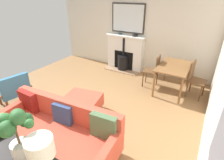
{
  "coord_description": "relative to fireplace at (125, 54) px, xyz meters",
  "views": [
    {
      "loc": [
        2.34,
        2.39,
        2.4
      ],
      "look_at": [
        -0.63,
        0.64,
        0.67
      ],
      "focal_mm": 28.31,
      "sensor_mm": 36.0,
      "label": 1
    }
  ],
  "objects": [
    {
      "name": "console_table",
      "position": [
        4.42,
        0.6,
        0.19
      ],
      "size": [
        0.34,
        1.98,
        0.79
      ],
      "color": "black",
      "rests_on": "ground"
    },
    {
      "name": "potted_plant",
      "position": [
        4.41,
        0.92,
        0.64
      ],
      "size": [
        0.51,
        0.42,
        0.62
      ],
      "color": "silver",
      "rests_on": "console_table"
    },
    {
      "name": "mirror_over_mantel",
      "position": [
        -0.13,
        0.0,
        1.14
      ],
      "size": [
        0.04,
        1.11,
        0.89
      ],
      "color": "#2D2823"
    },
    {
      "name": "fireplace",
      "position": [
        0.0,
        0.0,
        0.0
      ],
      "size": [
        0.56,
        1.31,
        1.14
      ],
      "color": "#9E7A5B",
      "rests_on": "ground"
    },
    {
      "name": "framed_print_on_back_wall",
      "position": [
        4.13,
        2.67,
        1.11
      ],
      "size": [
        0.87,
        0.04,
        0.96
      ],
      "color": "black"
    },
    {
      "name": "armchair_accent",
      "position": [
        3.23,
        -1.16,
        -0.07
      ],
      "size": [
        0.77,
        0.69,
        0.81
      ],
      "color": "brown",
      "rests_on": "ground"
    },
    {
      "name": "sofa",
      "position": [
        3.67,
        0.59,
        -0.18
      ],
      "size": [
        1.07,
        2.16,
        0.79
      ],
      "color": "#B2B2B7",
      "rests_on": "ground"
    },
    {
      "name": "mantel_bowl_near",
      "position": [
        -0.04,
        -0.22,
        0.66
      ],
      "size": [
        0.13,
        0.13,
        0.04
      ],
      "color": "#334C56",
      "rests_on": "fireplace"
    },
    {
      "name": "dining_table",
      "position": [
        0.73,
        1.75,
        0.12
      ],
      "size": [
        1.16,
        0.74,
        0.72
      ],
      "color": "brown",
      "rests_on": "ground"
    },
    {
      "name": "ottoman",
      "position": [
        2.66,
        0.32,
        -0.27
      ],
      "size": [
        0.79,
        0.86,
        0.39
      ],
      "color": "#B2B2B7",
      "rests_on": "ground"
    },
    {
      "name": "mantel_bowl_far",
      "position": [
        -0.04,
        0.31,
        0.66
      ],
      "size": [
        0.17,
        0.17,
        0.05
      ],
      "color": "black",
      "rests_on": "fireplace"
    },
    {
      "name": "dining_chair_by_back_wall",
      "position": [
        0.72,
        2.26,
        0.02
      ],
      "size": [
        0.45,
        0.45,
        0.91
      ],
      "color": "brown",
      "rests_on": "ground"
    },
    {
      "name": "dining_chair_near_fireplace",
      "position": [
        0.72,
        1.25,
        0.02
      ],
      "size": [
        0.43,
        0.43,
        0.9
      ],
      "color": "brown",
      "rests_on": "ground"
    },
    {
      "name": "wall_left",
      "position": [
        -0.22,
        0.1,
        0.91
      ],
      "size": [
        0.12,
        5.27,
        2.85
      ],
      "primitive_type": "cube",
      "color": "beige",
      "rests_on": "ground"
    },
    {
      "name": "ground_plane",
      "position": [
        2.75,
        0.1,
        -0.52
      ],
      "size": [
        5.94,
        5.27,
        0.01
      ],
      "primitive_type": "cube",
      "color": "olive"
    },
    {
      "name": "table_lamp_far_end",
      "position": [
        4.42,
        1.34,
        0.61
      ],
      "size": [
        0.25,
        0.25,
        0.44
      ],
      "color": "#B2B2B7",
      "rests_on": "console_table"
    }
  ]
}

